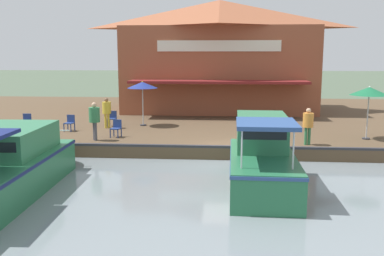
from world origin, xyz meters
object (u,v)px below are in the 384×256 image
at_px(patio_umbrella_mid_patio_right, 369,91).
at_px(cafe_chair_back_row_seat, 112,118).
at_px(person_mid_patio, 308,122).
at_px(person_at_quay_edge, 107,109).
at_px(motorboat_far_downstream, 261,158).
at_px(waterfront_restaurant, 219,55).
at_px(patio_umbrella_mid_patio_left, 142,85).
at_px(tree_behind_restaurant, 160,47).
at_px(cafe_chair_facing_river, 70,122).
at_px(person_near_entrance, 94,116).
at_px(motorboat_distant_upstream, 6,167).
at_px(cafe_chair_far_corner_seat, 116,127).
at_px(cafe_chair_mid_patio, 27,121).

height_order(patio_umbrella_mid_patio_right, cafe_chair_back_row_seat, patio_umbrella_mid_patio_right).
relative_size(person_mid_patio, person_at_quay_edge, 0.99).
bearing_deg(motorboat_far_downstream, cafe_chair_back_row_seat, -138.70).
relative_size(waterfront_restaurant, cafe_chair_back_row_seat, 16.27).
xyz_separation_m(waterfront_restaurant, patio_umbrella_mid_patio_left, (7.72, -4.19, -1.69)).
bearing_deg(tree_behind_restaurant, motorboat_far_downstream, 17.33).
relative_size(cafe_chair_facing_river, person_at_quay_edge, 0.51).
xyz_separation_m(person_near_entrance, motorboat_distant_upstream, (6.02, -1.20, -0.85)).
relative_size(cafe_chair_far_corner_seat, cafe_chair_mid_patio, 1.00).
bearing_deg(person_mid_patio, cafe_chair_far_corner_seat, -97.34).
xyz_separation_m(cafe_chair_mid_patio, motorboat_distant_upstream, (8.65, 3.36, -0.19)).
height_order(patio_umbrella_mid_patio_right, cafe_chair_mid_patio, patio_umbrella_mid_patio_right).
bearing_deg(motorboat_far_downstream, waterfront_restaurant, -174.08).
relative_size(motorboat_far_downstream, tree_behind_restaurant, 0.96).
bearing_deg(cafe_chair_back_row_seat, motorboat_distant_upstream, -5.31).
distance_m(waterfront_restaurant, cafe_chair_back_row_seat, 10.53).
relative_size(cafe_chair_facing_river, cafe_chair_mid_patio, 1.00).
height_order(cafe_chair_facing_river, motorboat_distant_upstream, motorboat_distant_upstream).
height_order(patio_umbrella_mid_patio_left, motorboat_far_downstream, patio_umbrella_mid_patio_left).
bearing_deg(cafe_chair_back_row_seat, person_mid_patio, 66.38).
height_order(waterfront_restaurant, patio_umbrella_mid_patio_right, waterfront_restaurant).
bearing_deg(person_near_entrance, cafe_chair_back_row_seat, -176.38).
relative_size(cafe_chair_back_row_seat, cafe_chair_mid_patio, 1.00).
relative_size(patio_umbrella_mid_patio_right, cafe_chair_facing_river, 2.98).
height_order(patio_umbrella_mid_patio_left, cafe_chair_facing_river, patio_umbrella_mid_patio_left).
bearing_deg(motorboat_distant_upstream, waterfront_restaurant, 159.33).
relative_size(cafe_chair_facing_river, motorboat_far_downstream, 0.14).
distance_m(patio_umbrella_mid_patio_left, cafe_chair_far_corner_seat, 4.00).
xyz_separation_m(cafe_chair_mid_patio, motorboat_far_downstream, (7.19, 11.93, -0.09)).
height_order(patio_umbrella_mid_patio_right, person_mid_patio, patio_umbrella_mid_patio_right).
xyz_separation_m(cafe_chair_back_row_seat, motorboat_distant_upstream, (10.14, -0.94, -0.19)).
relative_size(waterfront_restaurant, tree_behind_restaurant, 2.12).
distance_m(waterfront_restaurant, cafe_chair_facing_river, 12.91).
xyz_separation_m(patio_umbrella_mid_patio_right, motorboat_far_downstream, (5.82, -5.46, -1.90)).
distance_m(waterfront_restaurant, cafe_chair_mid_patio, 14.36).
bearing_deg(tree_behind_restaurant, person_mid_patio, 27.56).
bearing_deg(person_mid_patio, cafe_chair_mid_patio, -101.45).
xyz_separation_m(waterfront_restaurant, person_mid_patio, (12.38, 4.13, -2.95)).
bearing_deg(motorboat_distant_upstream, cafe_chair_far_corner_seat, 163.87).
bearing_deg(person_near_entrance, cafe_chair_far_corner_seat, 138.19).
xyz_separation_m(person_near_entrance, person_at_quay_edge, (-3.43, -0.37, -0.10)).
xyz_separation_m(waterfront_restaurant, cafe_chair_facing_river, (9.74, -7.72, -3.50)).
distance_m(cafe_chair_facing_river, motorboat_far_downstream, 11.72).
xyz_separation_m(cafe_chair_back_row_seat, person_near_entrance, (4.12, 0.26, 0.66)).
relative_size(patio_umbrella_mid_patio_right, tree_behind_restaurant, 0.39).
distance_m(patio_umbrella_mid_patio_left, tree_behind_restaurant, 13.42).
height_order(cafe_chair_mid_patio, motorboat_distant_upstream, motorboat_distant_upstream).
bearing_deg(motorboat_far_downstream, person_mid_patio, 150.74).
bearing_deg(person_at_quay_edge, patio_umbrella_mid_patio_right, 80.66).
relative_size(waterfront_restaurant, patio_umbrella_mid_patio_left, 5.49).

